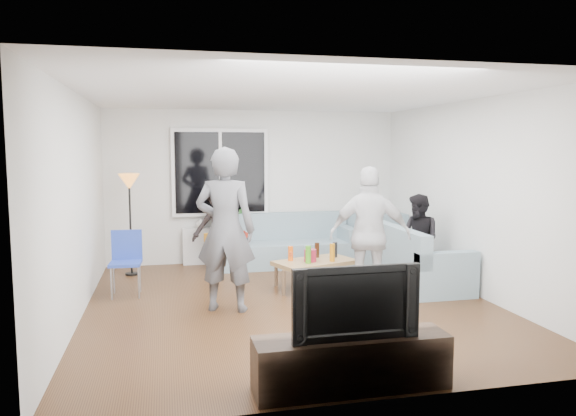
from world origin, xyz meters
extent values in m
cube|color=#56351C|center=(0.00, 0.00, -0.02)|extent=(5.00, 5.50, 0.04)
cube|color=white|center=(0.00, 0.00, 2.62)|extent=(5.00, 5.50, 0.04)
cube|color=silver|center=(0.00, 2.77, 1.30)|extent=(5.00, 0.04, 2.60)
cube|color=silver|center=(0.00, -2.77, 1.30)|extent=(5.00, 0.04, 2.60)
cube|color=silver|center=(-2.52, 0.00, 1.30)|extent=(0.04, 5.50, 2.60)
cube|color=silver|center=(2.52, 0.00, 1.30)|extent=(0.04, 5.50, 2.60)
cube|color=white|center=(-0.60, 2.69, 1.55)|extent=(1.62, 0.06, 1.47)
cube|color=black|center=(-0.60, 2.65, 1.55)|extent=(1.50, 0.02, 1.35)
cube|color=white|center=(-0.60, 2.64, 1.55)|extent=(0.05, 0.03, 1.35)
cube|color=silver|center=(-0.60, 2.65, 0.31)|extent=(1.30, 0.12, 0.62)
imported|color=#336E2C|center=(-0.30, 2.62, 0.78)|extent=(0.20, 0.17, 0.33)
imported|color=silver|center=(-0.95, 2.62, 0.71)|extent=(0.19, 0.19, 0.17)
cube|color=gray|center=(2.04, 2.27, 0.42)|extent=(0.85, 0.85, 0.85)
cube|color=orange|center=(-0.68, 2.25, 0.51)|extent=(0.49, 0.46, 0.14)
cube|color=maroon|center=(-0.40, 2.33, 0.51)|extent=(0.38, 0.33, 0.13)
cube|color=#A4884F|center=(0.50, 0.66, 0.20)|extent=(1.24, 0.93, 0.40)
cylinder|color=maroon|center=(0.41, 0.60, 0.49)|extent=(0.17, 0.17, 0.17)
imported|color=#505055|center=(-0.82, -0.10, 0.99)|extent=(0.83, 0.68, 1.97)
imported|color=silver|center=(0.98, -0.17, 0.87)|extent=(1.10, 0.72, 1.73)
imported|color=black|center=(2.02, 0.57, 0.65)|extent=(0.62, 0.72, 1.30)
imported|color=black|center=(-0.67, 2.30, 0.69)|extent=(0.99, 0.72, 1.37)
cube|color=#35231A|center=(-0.08, -2.50, 0.22)|extent=(1.60, 0.40, 0.44)
imported|color=black|center=(-0.08, -2.50, 0.74)|extent=(1.04, 0.14, 0.60)
cylinder|color=black|center=(0.58, 0.85, 0.51)|extent=(0.07, 0.07, 0.21)
cylinder|color=#C77811|center=(0.71, 0.55, 0.52)|extent=(0.07, 0.07, 0.25)
cylinder|color=black|center=(0.84, 0.82, 0.51)|extent=(0.07, 0.07, 0.22)
cylinder|color=#41951B|center=(0.36, 0.49, 0.52)|extent=(0.08, 0.08, 0.24)
cylinder|color=#ED560D|center=(0.16, 0.71, 0.50)|extent=(0.07, 0.07, 0.20)
camera|label=1|loc=(-1.52, -6.54, 1.94)|focal=34.01mm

